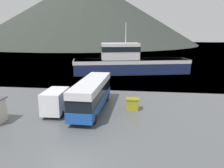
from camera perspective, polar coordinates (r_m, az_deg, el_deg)
name	(u,v)px	position (r m, az deg, el deg)	size (l,w,h in m)	color
ground_plane	(74,161)	(15.73, -9.98, -19.10)	(400.00, 400.00, 0.00)	#515456
water_surface	(134,45)	(151.42, 5.67, 10.00)	(240.00, 240.00, 0.00)	slate
hill_backdrop	(86,11)	(178.53, -6.79, 18.43)	(167.01, 167.01, 49.62)	#2D332D
tour_bus	(92,94)	(24.04, -5.30, -2.50)	(2.67, 10.47, 3.33)	#194799
delivery_van	(57,100)	(23.99, -14.12, -4.19)	(2.17, 5.34, 2.57)	silver
fishing_boat	(129,62)	(46.18, 4.44, 5.70)	(24.62, 10.61, 10.44)	#19234C
storage_bin	(133,104)	(24.38, 5.38, -5.20)	(1.43, 1.16, 1.33)	olive
small_boat	(171,67)	(53.28, 15.16, 4.28)	(4.65, 6.32, 0.99)	maroon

